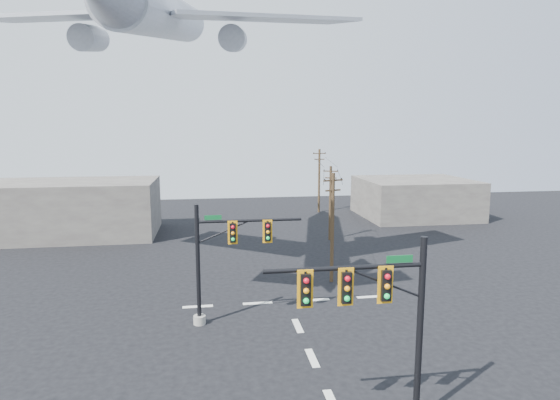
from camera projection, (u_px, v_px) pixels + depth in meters
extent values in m
cube|color=silver|center=(312.00, 358.00, 24.14)|extent=(0.40, 2.00, 0.01)
cube|color=silver|center=(298.00, 326.00, 28.05)|extent=(0.40, 2.00, 0.01)
cube|color=silver|center=(198.00, 306.00, 31.06)|extent=(2.00, 0.40, 0.01)
cube|color=silver|center=(258.00, 303.00, 31.66)|extent=(2.00, 0.40, 0.01)
cube|color=silver|center=(315.00, 300.00, 32.26)|extent=(2.00, 0.40, 0.01)
cube|color=silver|center=(371.00, 297.00, 32.85)|extent=(2.00, 0.40, 0.01)
cylinder|color=black|center=(420.00, 331.00, 18.43)|extent=(0.26, 0.26, 7.67)
cylinder|color=black|center=(345.00, 268.00, 17.55)|extent=(6.21, 0.18, 0.18)
cylinder|color=black|center=(384.00, 283.00, 17.88)|extent=(3.37, 0.09, 0.09)
cube|color=black|center=(385.00, 285.00, 17.72)|extent=(0.37, 0.33, 1.21)
cube|color=orange|center=(385.00, 285.00, 17.74)|extent=(0.60, 0.04, 1.48)
sphere|color=red|center=(388.00, 277.00, 17.48)|extent=(0.22, 0.22, 0.22)
sphere|color=orange|center=(387.00, 287.00, 17.54)|extent=(0.22, 0.22, 0.22)
sphere|color=#0DDB53|center=(387.00, 296.00, 17.60)|extent=(0.22, 0.22, 0.22)
cube|color=black|center=(346.00, 287.00, 17.49)|extent=(0.37, 0.33, 1.21)
cube|color=orange|center=(346.00, 287.00, 17.51)|extent=(0.60, 0.04, 1.48)
sphere|color=red|center=(348.00, 279.00, 17.25)|extent=(0.22, 0.22, 0.22)
sphere|color=orange|center=(347.00, 289.00, 17.31)|extent=(0.22, 0.22, 0.22)
sphere|color=#0DDB53|center=(347.00, 299.00, 17.37)|extent=(0.22, 0.22, 0.22)
cube|color=black|center=(305.00, 289.00, 17.26)|extent=(0.37, 0.33, 1.21)
cube|color=orange|center=(305.00, 289.00, 17.28)|extent=(0.60, 0.04, 1.48)
sphere|color=red|center=(306.00, 281.00, 17.02)|extent=(0.22, 0.22, 0.22)
sphere|color=orange|center=(306.00, 291.00, 17.08)|extent=(0.22, 0.22, 0.22)
sphere|color=#0DDB53|center=(306.00, 301.00, 17.14)|extent=(0.22, 0.22, 0.22)
cube|color=#0B5123|center=(400.00, 259.00, 17.76)|extent=(1.04, 0.04, 0.28)
cylinder|color=gray|center=(200.00, 320.00, 28.30)|extent=(0.73, 0.73, 0.52)
cylinder|color=black|center=(198.00, 265.00, 27.78)|extent=(0.25, 0.25, 7.35)
cylinder|color=black|center=(250.00, 221.00, 27.84)|extent=(6.24, 0.17, 0.17)
cylinder|color=black|center=(224.00, 232.00, 27.70)|extent=(3.36, 0.08, 0.08)
cube|color=black|center=(233.00, 233.00, 27.63)|extent=(0.36, 0.31, 1.15)
cube|color=orange|center=(233.00, 233.00, 27.65)|extent=(0.58, 0.04, 1.42)
sphere|color=red|center=(233.00, 227.00, 27.40)|extent=(0.21, 0.21, 0.21)
sphere|color=orange|center=(233.00, 233.00, 27.46)|extent=(0.21, 0.21, 0.21)
sphere|color=#0DDB53|center=(233.00, 239.00, 27.51)|extent=(0.21, 0.21, 0.21)
cube|color=black|center=(268.00, 231.00, 27.94)|extent=(0.36, 0.31, 1.15)
cube|color=orange|center=(267.00, 231.00, 27.96)|extent=(0.58, 0.04, 1.42)
sphere|color=red|center=(268.00, 226.00, 27.71)|extent=(0.21, 0.21, 0.21)
sphere|color=orange|center=(268.00, 232.00, 27.77)|extent=(0.21, 0.21, 0.21)
sphere|color=#0DDB53|center=(268.00, 238.00, 27.82)|extent=(0.21, 0.21, 0.21)
cube|color=#0B5123|center=(213.00, 218.00, 27.41)|extent=(1.00, 0.04, 0.27)
cylinder|color=#412E1B|center=(332.00, 228.00, 35.47)|extent=(0.28, 0.28, 8.43)
cube|color=#412E1B|center=(333.00, 180.00, 34.91)|extent=(1.63, 0.65, 0.11)
cube|color=#412E1B|center=(333.00, 190.00, 35.02)|extent=(1.28, 0.53, 0.11)
cylinder|color=black|center=(325.00, 180.00, 34.55)|extent=(0.09, 0.09, 0.11)
cylinder|color=black|center=(333.00, 179.00, 34.89)|extent=(0.09, 0.09, 0.11)
cylinder|color=black|center=(341.00, 179.00, 35.24)|extent=(0.09, 0.09, 0.11)
cylinder|color=#412E1B|center=(330.00, 203.00, 48.94)|extent=(0.26, 0.26, 7.82)
cube|color=#412E1B|center=(331.00, 171.00, 48.41)|extent=(1.49, 0.73, 0.11)
cube|color=#412E1B|center=(331.00, 178.00, 48.52)|extent=(1.17, 0.59, 0.11)
cylinder|color=black|center=(324.00, 170.00, 48.58)|extent=(0.09, 0.09, 0.11)
cylinder|color=black|center=(331.00, 170.00, 48.40)|extent=(0.09, 0.09, 0.11)
cylinder|color=black|center=(338.00, 171.00, 48.22)|extent=(0.09, 0.09, 0.11)
cylinder|color=#412E1B|center=(319.00, 181.00, 64.96)|extent=(0.30, 0.30, 8.82)
cube|color=#412E1B|center=(319.00, 153.00, 64.37)|extent=(1.81, 0.16, 0.12)
cube|color=#412E1B|center=(319.00, 159.00, 64.49)|extent=(1.40, 0.15, 0.12)
cylinder|color=black|center=(314.00, 153.00, 64.25)|extent=(0.10, 0.10, 0.12)
cylinder|color=black|center=(319.00, 153.00, 64.35)|extent=(0.10, 0.10, 0.12)
cylinder|color=black|center=(325.00, 153.00, 64.46)|extent=(0.10, 0.10, 0.12)
cylinder|color=black|center=(324.00, 176.00, 41.56)|extent=(3.40, 13.24, 0.03)
cylinder|color=black|center=(318.00, 162.00, 56.29)|extent=(2.56, 16.08, 0.03)
cylinder|color=black|center=(340.00, 175.00, 41.78)|extent=(3.31, 13.24, 0.03)
cylinder|color=black|center=(330.00, 161.00, 56.51)|extent=(2.76, 16.08, 0.03)
cylinder|color=silver|center=(161.00, 14.00, 34.86)|extent=(6.27, 22.08, 6.57)
cone|color=silver|center=(190.00, 25.00, 47.43)|extent=(4.08, 5.65, 4.09)
cube|color=silver|center=(50.00, 17.00, 33.38)|extent=(14.30, 11.53, 0.97)
cube|color=silver|center=(264.00, 18.00, 33.67)|extent=(14.70, 8.74, 0.97)
cylinder|color=silver|center=(89.00, 38.00, 34.69)|extent=(2.39, 3.89, 2.41)
cylinder|color=silver|center=(233.00, 39.00, 34.90)|extent=(2.39, 3.89, 2.41)
cube|color=slate|center=(71.00, 209.00, 50.98)|extent=(18.00, 10.00, 6.00)
cube|color=slate|center=(415.00, 198.00, 62.20)|extent=(14.00, 12.00, 5.00)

